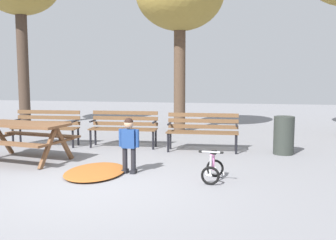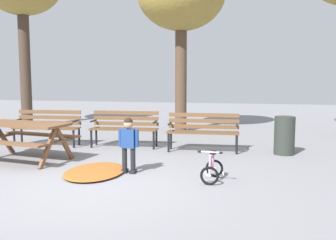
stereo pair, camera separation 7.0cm
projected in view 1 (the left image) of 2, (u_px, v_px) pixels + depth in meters
The scene contains 9 objects.
ground at pixel (87, 187), 6.17m from camera, with size 36.00×36.00×0.00m, color gray.
picnic_table at pixel (23, 132), 7.98m from camera, with size 2.01×1.64×0.79m.
park_bench_far_left at pixel (47, 125), 9.71m from camera, with size 1.63×0.56×0.85m.
park_bench_left at pixel (124, 126), 9.53m from camera, with size 1.62×0.54×0.85m.
park_bench_right at pixel (203, 129), 9.00m from camera, with size 1.62×0.53×0.85m.
child_standing at pixel (129, 141), 6.99m from camera, with size 0.37×0.17×0.98m.
kids_bicycle at pixel (213, 169), 6.52m from camera, with size 0.39×0.58×0.54m.
leaf_pile at pixel (95, 171), 7.02m from camera, with size 1.45×1.02×0.07m, color #9E5623.
trash_bin at pixel (284, 135), 8.66m from camera, with size 0.44×0.44×0.83m, color #2D332D.
Camera 1 is at (2.39, -5.65, 1.75)m, focal length 42.71 mm.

